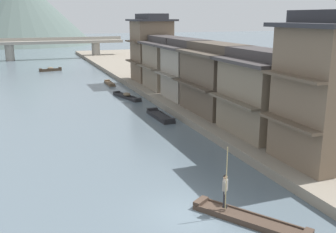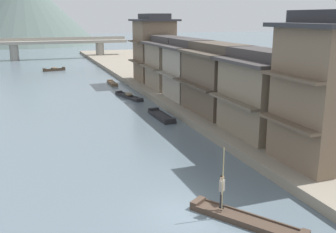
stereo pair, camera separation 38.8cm
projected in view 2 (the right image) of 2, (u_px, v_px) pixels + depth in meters
name	position (u px, v px, depth m)	size (l,w,h in m)	color
ground_plane	(185.00, 214.00, 18.22)	(400.00, 400.00, 0.00)	slate
riverbank_right	(205.00, 85.00, 50.39)	(18.00, 110.00, 0.60)	gray
boat_foreground_poled	(246.00, 220.00, 17.40)	(3.82, 5.03, 0.38)	#423328
boatman_person	(222.00, 187.00, 17.79)	(0.40, 0.50, 3.04)	black
boat_moored_nearest	(161.00, 116.00, 35.40)	(1.24, 4.67, 0.47)	#232326
boat_moored_second	(129.00, 96.00, 44.11)	(2.09, 5.38, 0.64)	#232326
boat_moored_third	(54.00, 69.00, 66.03)	(3.75, 1.55, 0.69)	#33281E
boat_moored_far	(112.00, 83.00, 53.06)	(0.87, 3.94, 0.37)	brown
house_waterfront_nearest	(336.00, 90.00, 22.23)	(6.83, 5.64, 8.74)	#75604C
house_waterfront_second	(262.00, 93.00, 27.99)	(5.25, 6.95, 6.14)	#7F705B
house_waterfront_tall	(218.00, 79.00, 34.53)	(5.47, 7.91, 6.14)	brown
house_waterfront_narrow	(191.00, 70.00, 40.47)	(5.64, 6.07, 6.14)	gray
house_waterfront_far	(169.00, 63.00, 46.41)	(5.48, 6.60, 6.14)	gray
house_waterfront_end	(154.00, 48.00, 51.64)	(5.72, 5.83, 8.74)	#75604C
stone_bridge	(58.00, 45.00, 83.84)	(29.91, 2.40, 4.60)	gray
hill_far_west	(25.00, 9.00, 128.53)	(47.39, 47.39, 22.60)	#4C5B56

